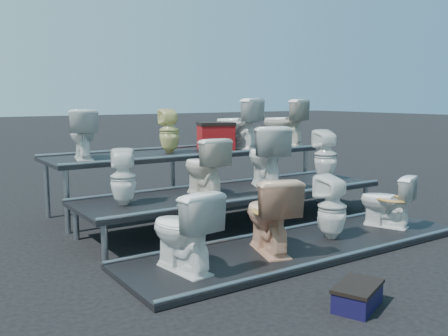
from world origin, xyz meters
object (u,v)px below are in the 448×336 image
toilet_0 (183,230)px  toilet_3 (386,201)px  toilet_9 (169,131)px  toilet_7 (326,155)px  red_crate (216,137)px  toilet_5 (204,166)px  toilet_4 (123,177)px  toilet_2 (332,207)px  toilet_8 (82,134)px  toilet_1 (269,214)px  step_stool (358,298)px  toilet_6 (266,156)px  toilet_10 (237,123)px  toilet_11 (284,122)px

toilet_0 → toilet_3: toilet_0 is taller
toilet_0 → toilet_9: size_ratio=1.19×
toilet_7 → red_crate: red_crate is taller
toilet_5 → toilet_4: bearing=1.2°
toilet_0 → toilet_9: 2.96m
toilet_2 → toilet_5: bearing=-55.6°
toilet_8 → toilet_9: toilet_8 is taller
toilet_1 → step_stool: toilet_1 is taller
toilet_3 → red_crate: red_crate is taller
toilet_0 → red_crate: red_crate is taller
toilet_7 → step_stool: 3.63m
toilet_6 → step_stool: toilet_6 is taller
toilet_5 → red_crate: size_ratio=1.37×
toilet_2 → red_crate: (0.11, 2.65, 0.62)m
toilet_3 → toilet_4: (-2.97, 1.30, 0.39)m
toilet_4 → toilet_9: toilet_9 is taller
toilet_9 → step_stool: 4.17m
toilet_8 → red_crate: size_ratio=1.26×
toilet_10 → toilet_11: (0.99, 0.00, -0.01)m
toilet_6 → toilet_11: (1.40, 1.30, 0.37)m
toilet_7 → toilet_10: 1.54m
toilet_2 → toilet_11: toilet_11 is taller
toilet_0 → red_crate: size_ratio=1.48×
toilet_4 → red_crate: size_ratio=1.22×
toilet_2 → red_crate: 2.73m
toilet_4 → step_stool: bearing=129.3°
toilet_1 → toilet_2: size_ratio=1.10×
toilet_5 → red_crate: bearing=-126.4°
toilet_3 → toilet_7: size_ratio=0.89×
toilet_1 → toilet_6: toilet_6 is taller
toilet_5 → toilet_6: 0.99m
step_stool → toilet_3: bearing=10.4°
toilet_0 → toilet_3: (2.92, 0.00, -0.06)m
toilet_5 → toilet_6: (0.99, 0.00, 0.06)m
toilet_5 → toilet_8: toilet_8 is taller
toilet_6 → red_crate: size_ratio=1.60×
toilet_0 → toilet_7: 3.42m
toilet_6 → toilet_10: (0.42, 1.30, 0.38)m
toilet_0 → toilet_1: (1.04, 0.00, 0.01)m
toilet_2 → toilet_5: toilet_5 is taller
red_crate → step_stool: (-1.23, -4.05, -0.97)m
toilet_7 → toilet_11: (0.28, 1.30, 0.42)m
toilet_7 → step_stool: (-2.31, -2.70, -0.75)m
red_crate → toilet_5: bearing=-108.3°
toilet_2 → step_stool: toilet_2 is taller
toilet_1 → toilet_11: 3.61m
toilet_10 → step_stool: 4.47m
toilet_0 → toilet_11: size_ratio=0.99×
toilet_5 → step_stool: bearing=87.0°
toilet_2 → toilet_10: size_ratio=0.92×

